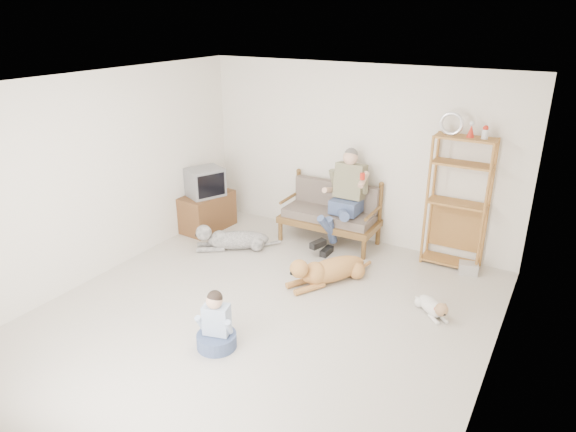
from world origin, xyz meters
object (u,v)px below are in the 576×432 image
Objects in this scene: etagere at (457,202)px; tv_stand at (207,212)px; loveseat at (331,212)px; golden_retriever at (326,270)px.

etagere is 3.94m from tv_stand.
tv_stand is (-1.98, -0.59, -0.19)m from loveseat.
etagere is 2.04m from golden_retriever.
tv_stand is at bearing -169.54° from etagere.
loveseat is at bearing 143.06° from golden_retriever.
etagere reaches higher than loveseat.
tv_stand is 2.61m from golden_retriever.
loveseat is 0.70× the size of etagere.
tv_stand reaches higher than golden_retriever.
etagere is 1.67× the size of golden_retriever.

